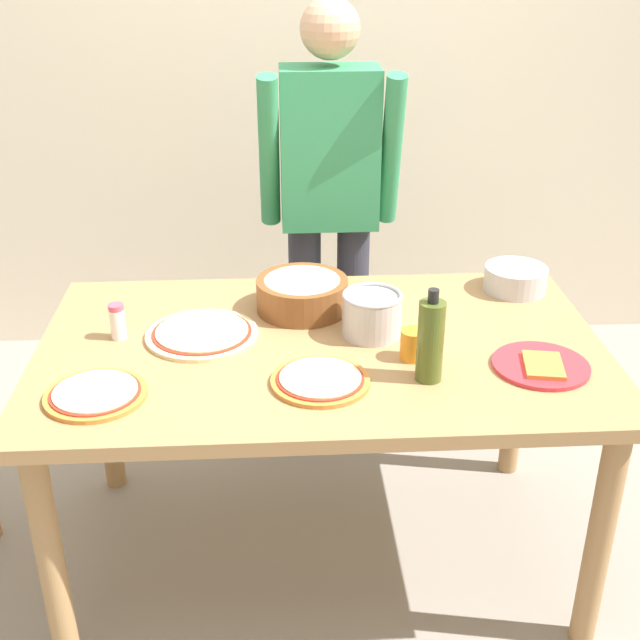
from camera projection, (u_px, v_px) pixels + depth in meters
name	position (u px, v px, depth m)	size (l,w,h in m)	color
ground	(321.00, 550.00, 2.66)	(8.00, 8.00, 0.00)	gray
wall_back	(299.00, 59.00, 3.52)	(5.60, 0.10, 2.60)	beige
dining_table	(321.00, 371.00, 2.36)	(1.60, 0.96, 0.76)	#A37A4C
person_cook	(329.00, 200.00, 2.92)	(0.49, 0.25, 1.62)	#2D2D38
pizza_raw_on_board	(202.00, 334.00, 2.36)	(0.32, 0.32, 0.02)	beige
pizza_cooked_on_tray	(95.00, 394.00, 2.06)	(0.26, 0.26, 0.02)	#C67A33
pizza_second_cooked	(320.00, 380.00, 2.12)	(0.26, 0.26, 0.02)	#C67A33
plate_with_slice	(541.00, 365.00, 2.19)	(0.26, 0.26, 0.02)	red
popcorn_bowl	(302.00, 291.00, 2.50)	(0.28, 0.28, 0.11)	brown
mixing_bowl_steel	(515.00, 279.00, 2.64)	(0.20, 0.20, 0.08)	#B7B7BC
olive_oil_bottle	(430.00, 340.00, 2.10)	(0.07, 0.07, 0.26)	#47561E
steel_pot	(372.00, 314.00, 2.34)	(0.17, 0.17, 0.13)	#B7B7BC
cup_orange	(413.00, 345.00, 2.23)	(0.07, 0.07, 0.09)	orange
salt_shaker	(118.00, 321.00, 2.33)	(0.04, 0.04, 0.11)	white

